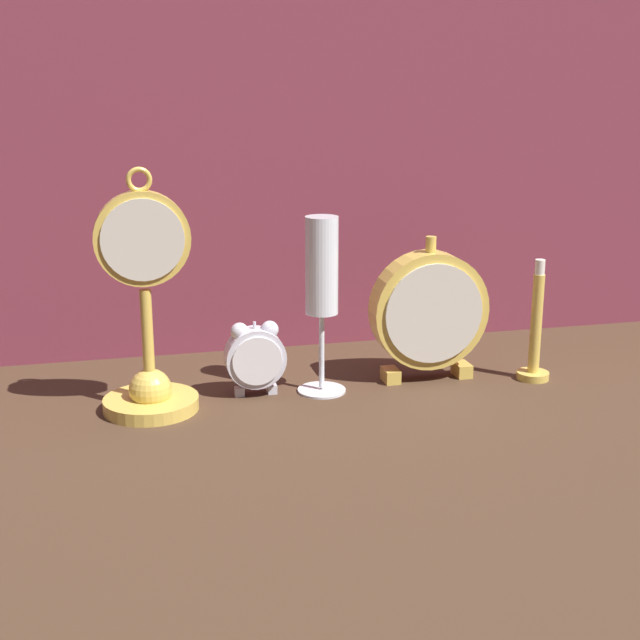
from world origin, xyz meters
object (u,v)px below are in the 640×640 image
object	(u,v)px
pocket_watch_on_stand	(147,332)
champagne_flute	(322,280)
mantel_clock_silver	(429,311)
brass_candlestick	(535,339)
alarm_clock_twin_bell	(255,355)

from	to	relation	value
pocket_watch_on_stand	champagne_flute	xyz separation A→B (m)	(0.22, 0.02, 0.05)
mantel_clock_silver	brass_candlestick	bearing A→B (deg)	-13.33
alarm_clock_twin_bell	champagne_flute	xyz separation A→B (m)	(0.09, -0.01, 0.09)
pocket_watch_on_stand	brass_candlestick	xyz separation A→B (m)	(0.51, -0.00, -0.04)
brass_candlestick	champagne_flute	bearing A→B (deg)	176.19
pocket_watch_on_stand	alarm_clock_twin_bell	size ratio (longest dim) A/B	3.04
pocket_watch_on_stand	champagne_flute	distance (m)	0.23
brass_candlestick	pocket_watch_on_stand	bearing A→B (deg)	179.59
pocket_watch_on_stand	mantel_clock_silver	world-z (taller)	pocket_watch_on_stand
alarm_clock_twin_bell	champagne_flute	distance (m)	0.13
alarm_clock_twin_bell	brass_candlestick	world-z (taller)	brass_candlestick
alarm_clock_twin_bell	mantel_clock_silver	bearing A→B (deg)	1.74
pocket_watch_on_stand	brass_candlestick	bearing A→B (deg)	-0.41
alarm_clock_twin_bell	brass_candlestick	bearing A→B (deg)	-3.96
champagne_flute	mantel_clock_silver	bearing A→B (deg)	5.25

